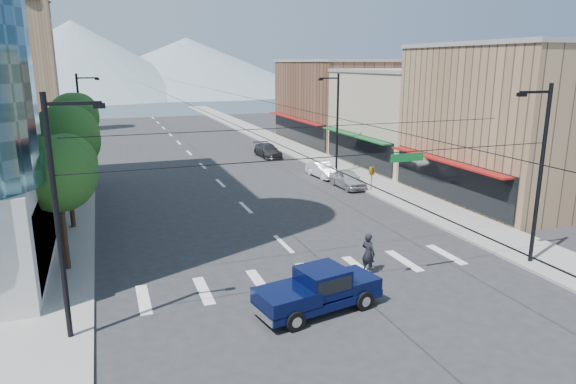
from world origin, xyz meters
name	(u,v)px	position (x,y,z in m)	size (l,w,h in m)	color
ground	(327,286)	(0.00, 0.00, 0.00)	(160.00, 160.00, 0.00)	#28282B
sidewalk_left	(76,156)	(-12.00, 40.00, 0.07)	(4.00, 120.00, 0.15)	gray
sidewalk_right	(283,144)	(12.00, 40.00, 0.07)	(4.00, 120.00, 0.15)	gray
shop_near	(521,124)	(20.00, 10.00, 5.50)	(12.00, 14.00, 11.00)	#8C6B4C
shop_mid	(413,119)	(20.00, 24.00, 4.50)	(12.00, 14.00, 9.00)	tan
shop_far	(342,102)	(20.00, 40.00, 5.00)	(12.00, 18.00, 10.00)	brown
clock_tower	(39,57)	(-16.50, 62.00, 10.64)	(4.80, 4.80, 20.40)	#8C6B4C
mountain_left	(74,59)	(-15.00, 150.00, 11.00)	(80.00, 80.00, 22.00)	gray
mountain_right	(187,65)	(20.00, 160.00, 9.00)	(90.00, 90.00, 18.00)	gray
tree_near	(60,171)	(-11.07, 6.10, 4.99)	(3.65, 3.64, 6.71)	black
tree_midnear	(67,138)	(-11.07, 13.10, 5.59)	(4.09, 4.09, 7.52)	black
tree_midfar	(73,133)	(-11.07, 20.10, 4.99)	(3.65, 3.64, 6.71)	black
tree_far	(75,116)	(-11.07, 27.10, 5.59)	(4.09, 4.09, 7.52)	black
signal_rig	(344,193)	(0.19, -1.00, 4.64)	(21.80, 0.20, 9.00)	black
lamp_pole_nw	(82,120)	(-10.67, 30.00, 4.94)	(2.00, 0.25, 9.00)	black
lamp_pole_ne	(336,120)	(10.67, 22.00, 4.94)	(2.00, 0.25, 9.00)	black
pickup_truck	(318,289)	(-1.34, -2.00, 0.95)	(5.62, 2.87, 1.82)	#070E34
pedestrian	(368,253)	(2.50, 0.80, 1.00)	(0.73, 0.48, 2.00)	black
parked_car_near	(348,179)	(9.40, 16.88, 0.72)	(1.71, 4.25, 1.45)	#B7B7BC
parked_car_mid	(322,170)	(9.06, 21.20, 0.68)	(1.43, 4.10, 1.35)	white
parked_car_far	(268,150)	(7.60, 32.56, 0.70)	(1.97, 4.86, 1.41)	#2D2D30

